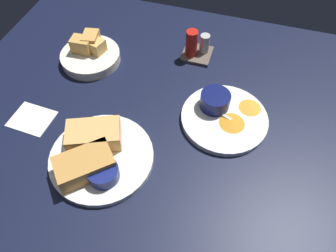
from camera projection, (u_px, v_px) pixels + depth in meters
ground_plane at (136, 126)px, 84.66cm from camera, size 110.00×110.00×3.00cm
plate_sandwich_main at (102, 157)px, 76.24cm from camera, size 25.34×25.34×1.60cm
sandwich_half_near at (94, 135)px, 76.27cm from camera, size 14.93×12.02×4.80cm
sandwich_half_far at (85, 165)px, 71.36cm from camera, size 14.71×14.40×4.80cm
ramekin_dark_sauce at (103, 173)px, 70.86cm from camera, size 7.28×7.28×3.35cm
spoon_by_dark_ramekin at (94, 157)px, 74.91cm from camera, size 8.38×7.64×0.80cm
plate_chips_companion at (224, 119)px, 83.36cm from camera, size 23.06×23.06×1.60cm
ramekin_light_gravy at (215, 100)px, 83.07cm from camera, size 7.97×7.97×4.37cm
spoon_by_gravy_ramekin at (209, 107)px, 84.22cm from camera, size 9.72×4.98×0.80cm
plantain_chip_scatter at (235, 114)px, 82.97cm from camera, size 17.02×15.49×0.60cm
bread_basket_rear at (90, 54)px, 96.26cm from camera, size 18.13×18.13×7.88cm
condiment_caddy at (196, 47)px, 96.70cm from camera, size 9.00×9.00×9.50cm
paper_napkin_folded at (32, 119)px, 84.10cm from camera, size 11.46×9.57×0.40cm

